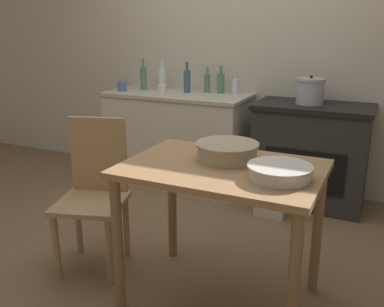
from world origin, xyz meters
TOP-DOWN VIEW (x-y plane):
  - ground_plane at (0.00, 0.00)m, footprint 14.00×14.00m
  - wall_back at (0.00, 1.58)m, footprint 8.00×0.07m
  - counter_cabinet at (-0.52, 1.25)m, footprint 1.34×0.62m
  - stove at (0.72, 1.29)m, footprint 0.94×0.56m
  - work_table at (0.54, -0.32)m, footprint 1.01×0.71m
  - chair at (-0.32, -0.29)m, footprint 0.50×0.50m
  - flour_sack at (0.51, 0.88)m, footprint 0.23×0.16m
  - stock_pot at (0.68, 1.28)m, footprint 0.23×0.23m
  - mixing_bowl_large at (0.53, -0.21)m, footprint 0.34×0.34m
  - mixing_bowl_small at (0.86, -0.39)m, footprint 0.31×0.31m
  - bottle_far_left at (-0.74, 1.36)m, footprint 0.08×0.08m
  - bottle_left at (-0.28, 1.40)m, footprint 0.06×0.06m
  - bottle_mid_left at (-0.15, 1.41)m, footprint 0.07×0.07m
  - bottle_center_left at (-0.00, 1.39)m, footprint 0.07×0.07m
  - bottle_center at (-0.91, 1.29)m, footprint 0.06×0.06m
  - bottle_center_right at (-0.45, 1.31)m, footprint 0.06×0.06m
  - cup_mid_right at (-0.60, 1.10)m, footprint 0.07×0.07m
  - cup_right at (-1.05, 1.14)m, footprint 0.09×0.09m

SIDE VIEW (x-z plane):
  - ground_plane at x=0.00m, z-range 0.00..0.00m
  - flour_sack at x=0.51m, z-range 0.00..0.34m
  - stove at x=0.72m, z-range 0.00..0.86m
  - counter_cabinet at x=-0.52m, z-range 0.00..0.88m
  - chair at x=-0.32m, z-range 0.03..0.96m
  - work_table at x=0.54m, z-range 0.27..1.06m
  - mixing_bowl_small at x=0.86m, z-range 0.79..0.86m
  - mixing_bowl_large at x=0.53m, z-range 0.79..0.89m
  - cup_mid_right at x=-0.60m, z-range 0.88..0.96m
  - cup_right at x=-1.05m, z-range 0.88..0.97m
  - bottle_center_left at x=0.00m, z-range 0.85..1.04m
  - bottle_left at x=-0.28m, z-range 0.85..1.08m
  - stock_pot at x=0.68m, z-range 0.85..1.08m
  - bottle_mid_left at x=-0.15m, z-range 0.85..1.10m
  - bottle_center_right at x=-0.45m, z-range 0.84..1.13m
  - bottle_center at x=-0.91m, z-range 0.84..1.14m
  - bottle_far_left at x=-0.74m, z-range 0.84..1.14m
  - wall_back at x=0.00m, z-range 0.00..2.55m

